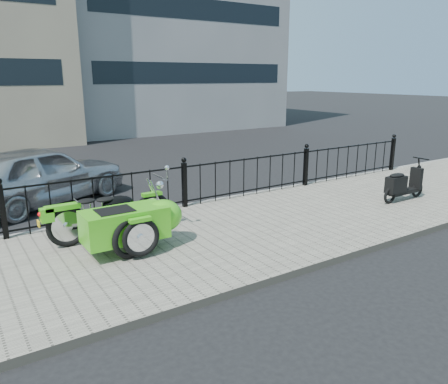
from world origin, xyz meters
TOP-DOWN VIEW (x-y plane):
  - ground at (0.00, 0.00)m, footprint 120.00×120.00m
  - sidewalk at (0.00, -0.50)m, footprint 30.00×3.80m
  - curb at (0.00, 1.44)m, footprint 30.00×0.10m
  - iron_fence at (0.00, 1.30)m, footprint 14.11×0.11m
  - motorcycle_sidecar at (-1.80, -0.28)m, footprint 2.28×1.48m
  - scooter at (4.30, -0.95)m, footprint 1.37×0.40m
  - spare_tire at (-2.00, -0.69)m, footprint 0.65×0.27m
  - sedan_car at (-2.47, 3.60)m, footprint 4.36×3.19m

SIDE VIEW (x-z plane):
  - ground at x=0.00m, z-range 0.00..0.00m
  - sidewalk at x=0.00m, z-range 0.00..0.12m
  - curb at x=0.00m, z-range 0.00..0.12m
  - spare_tire at x=-2.00m, z-range 0.12..0.77m
  - scooter at x=4.30m, z-range 0.02..0.94m
  - iron_fence at x=0.00m, z-range 0.05..1.12m
  - motorcycle_sidecar at x=-1.80m, z-range 0.10..1.09m
  - sedan_car at x=-2.47m, z-range 0.00..1.38m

